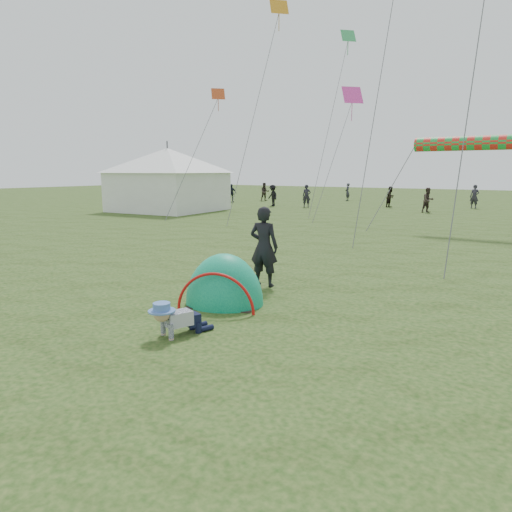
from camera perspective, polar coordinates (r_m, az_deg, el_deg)
The scene contains 18 objects.
ground at distance 7.83m, azimuth -9.64°, elevation -10.37°, with size 140.00×140.00×0.00m, color #14370D.
crawling_toddler at distance 7.96m, azimuth -10.10°, elevation -7.61°, with size 0.58×0.83×0.64m, color black, non-canonical shape.
popup_tent at distance 9.78m, azimuth -3.95°, elevation -5.95°, with size 1.67×1.38×2.16m, color #077A5C.
standing_adult at distance 11.04m, azimuth 1.00°, elevation 1.18°, with size 0.71×0.47×1.95m, color black.
event_marquee at distance 33.00m, azimuth -10.91°, elevation 9.62°, with size 6.77×6.77×4.65m, color white, non-canonical shape.
crowd_person_0 at distance 38.15m, azimuth 25.64°, elevation 6.72°, with size 0.65×0.42×1.77m, color #2B2934.
crowd_person_1 at distance 43.13m, azimuth 1.10°, elevation 8.03°, with size 0.82×0.64×1.69m, color #2F2622.
crowd_person_6 at distance 44.40m, azimuth 11.36°, elevation 7.86°, with size 0.60×0.39×1.63m, color #2D2C37.
crowd_person_7 at distance 37.02m, azimuth 16.47°, elevation 7.10°, with size 0.78×0.61×1.60m, color black.
crowd_person_8 at distance 41.29m, azimuth -3.11°, elevation 7.85°, with size 0.95×0.40×1.62m, color #1C212E.
crowd_person_12 at distance 35.71m, azimuth 6.34°, elevation 7.47°, with size 0.63×0.42×1.74m, color #23212C.
crowd_person_13 at distance 33.03m, azimuth 20.71°, elevation 6.55°, with size 0.81×0.63×1.68m, color #3C2E2A.
crowd_person_15 at distance 36.65m, azimuth 2.10°, elevation 7.57°, with size 1.09×0.63×1.69m, color black.
rainbow_tube_kite at distance 22.79m, azimuth 26.51°, elevation 12.55°, with size 0.64×0.64×5.76m, color red.
diamond_kite_3 at distance 32.67m, azimuth 11.46°, elevation 25.39°, with size 0.93×0.93×0.00m, color #39AB5F.
diamond_kite_5 at distance 29.85m, azimuth 11.97°, elevation 19.10°, with size 1.22×1.22×0.00m, color #F23CAA.
diamond_kite_6 at distance 30.27m, azimuth -4.76°, elevation 19.55°, with size 0.83×0.83×0.00m, color #C84A1E.
diamond_kite_8 at distance 28.67m, azimuth 2.91°, elevation 28.68°, with size 1.01×1.01×0.00m, color orange.
Camera 1 is at (5.06, -5.29, 2.78)m, focal length 32.00 mm.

